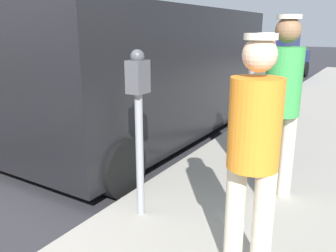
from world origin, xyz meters
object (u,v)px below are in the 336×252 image
at_px(pedestrian_in_white, 262,96).
at_px(pedestrian_in_green, 282,97).
at_px(pedestrian_in_orange, 253,146).
at_px(parked_van, 153,71).
at_px(parking_meter_near, 139,107).
at_px(parked_sedan_ahead, 270,60).

xyz_separation_m(pedestrian_in_white, pedestrian_in_green, (0.34, -0.50, 0.11)).
relative_size(pedestrian_in_orange, parked_van, 0.32).
bearing_deg(parking_meter_near, parked_sedan_ahead, 99.26).
relative_size(parking_meter_near, parked_van, 0.29).
bearing_deg(pedestrian_in_green, pedestrian_in_orange, -84.10).
relative_size(pedestrian_in_green, parked_van, 0.35).
bearing_deg(parked_sedan_ahead, parked_van, -88.38).
distance_m(pedestrian_in_white, pedestrian_in_orange, 1.84).
bearing_deg(parked_sedan_ahead, pedestrian_in_green, -74.23).
xyz_separation_m(parking_meter_near, parked_van, (-1.50, 2.49, -0.03)).
relative_size(pedestrian_in_white, pedestrian_in_orange, 0.99).
bearing_deg(pedestrian_in_green, parked_van, 149.17).
height_order(pedestrian_in_white, pedestrian_in_green, pedestrian_in_green).
bearing_deg(parked_van, parked_sedan_ahead, 91.62).
height_order(pedestrian_in_orange, parked_sedan_ahead, pedestrian_in_orange).
height_order(pedestrian_in_orange, pedestrian_in_green, pedestrian_in_green).
xyz_separation_m(pedestrian_in_white, parked_sedan_ahead, (-2.37, 9.09, -0.34)).
height_order(parking_meter_near, parked_sedan_ahead, parking_meter_near).
xyz_separation_m(pedestrian_in_orange, parked_van, (-2.61, 2.75, 0.06)).
distance_m(pedestrian_in_orange, pedestrian_in_green, 1.29).
bearing_deg(parked_van, pedestrian_in_orange, -46.52).
bearing_deg(parked_sedan_ahead, parking_meter_near, -80.74).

